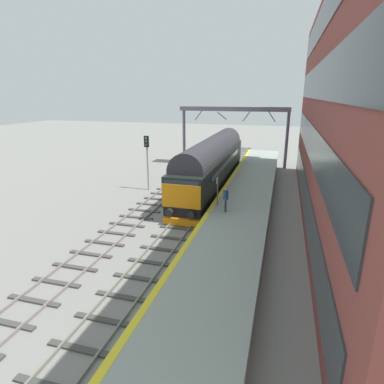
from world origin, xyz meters
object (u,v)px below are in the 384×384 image
Objects in this scene: platform_number_sign at (217,187)px; diesel_locomotive at (212,161)px; signal_post_near at (147,156)px; waiting_passenger at (226,197)px.

diesel_locomotive is at bearing 104.71° from platform_number_sign.
signal_post_near is 2.99× the size of waiting_passenger.
platform_number_sign is at bearing 26.01° from waiting_passenger.
platform_number_sign reaches higher than waiting_passenger.
signal_post_near reaches higher than diesel_locomotive.
diesel_locomotive is 8.05m from platform_number_sign.
waiting_passenger is (0.76, -1.01, -0.31)m from platform_number_sign.
diesel_locomotive is at bearing 6.84° from waiting_passenger.
platform_number_sign is at bearing -35.96° from signal_post_near.
diesel_locomotive is 11.89× the size of waiting_passenger.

